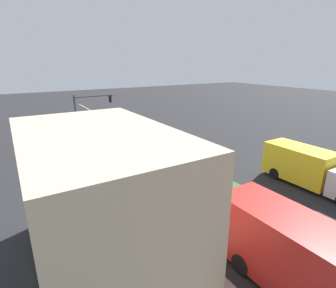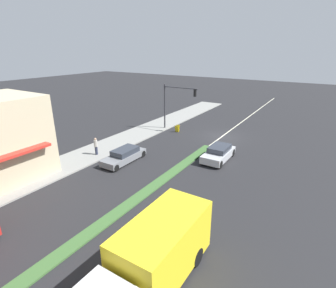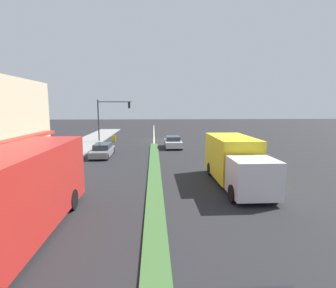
# 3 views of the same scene
# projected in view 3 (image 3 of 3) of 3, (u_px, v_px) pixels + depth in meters

# --- Properties ---
(ground_plane) EXTENTS (160.00, 160.00, 0.00)m
(ground_plane) POSITION_uv_depth(u_px,v_px,m) (154.00, 171.00, 19.48)
(ground_plane) COLOR #232326
(sidewalk_right) EXTENTS (4.00, 73.00, 0.12)m
(sidewalk_right) POSITION_uv_depth(u_px,v_px,m) (27.00, 174.00, 18.49)
(sidewalk_right) COLOR gray
(sidewalk_right) RESTS_ON ground
(median_strip) EXTENTS (0.90, 46.00, 0.10)m
(median_strip) POSITION_uv_depth(u_px,v_px,m) (155.00, 225.00, 10.57)
(median_strip) COLOR #3D6633
(median_strip) RESTS_ON ground
(lane_marking_center) EXTENTS (0.16, 60.00, 0.01)m
(lane_marking_center) POSITION_uv_depth(u_px,v_px,m) (154.00, 140.00, 37.27)
(lane_marking_center) COLOR beige
(lane_marking_center) RESTS_ON ground
(traffic_signal_main) EXTENTS (4.59, 0.34, 5.60)m
(traffic_signal_main) POSITION_uv_depth(u_px,v_px,m) (109.00, 113.00, 35.58)
(traffic_signal_main) COLOR #333338
(traffic_signal_main) RESTS_ON sidewalk_right
(pedestrian) EXTENTS (0.34, 0.34, 1.70)m
(pedestrian) POSITION_uv_depth(u_px,v_px,m) (67.00, 147.00, 24.76)
(pedestrian) COLOR #282D42
(pedestrian) RESTS_ON sidewalk_right
(warning_aframe_sign) EXTENTS (0.45, 0.53, 0.84)m
(warning_aframe_sign) POSITION_uv_depth(u_px,v_px,m) (114.00, 139.00, 35.75)
(warning_aframe_sign) COLOR yellow
(warning_aframe_sign) RESTS_ON ground
(delivery_truck) EXTENTS (2.44, 7.50, 2.87)m
(delivery_truck) POSITION_uv_depth(u_px,v_px,m) (235.00, 161.00, 16.18)
(delivery_truck) COLOR silver
(delivery_truck) RESTS_ON ground
(sedan_silver) EXTENTS (1.90, 4.22, 1.33)m
(sedan_silver) POSITION_uv_depth(u_px,v_px,m) (173.00, 142.00, 30.64)
(sedan_silver) COLOR #B7BABF
(sedan_silver) RESTS_ON ground
(suv_grey) EXTENTS (1.73, 4.58, 1.22)m
(suv_grey) POSITION_uv_depth(u_px,v_px,m) (103.00, 150.00, 25.34)
(suv_grey) COLOR slate
(suv_grey) RESTS_ON ground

